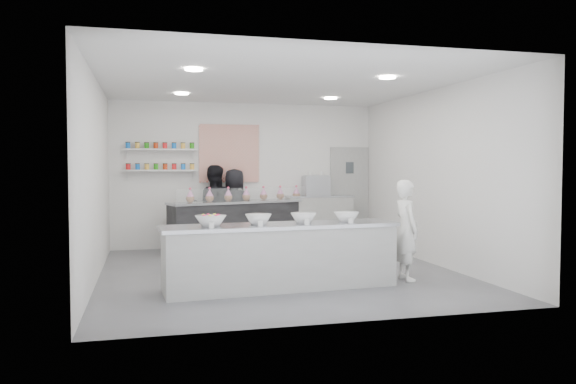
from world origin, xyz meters
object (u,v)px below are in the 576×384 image
object	(u,v)px
back_bar	(246,225)
espresso_ledge	(319,220)
staff_right	(235,208)
espresso_machine	(316,186)
staff_left	(213,207)
woman_prep	(406,230)
prep_counter	(281,256)

from	to	relation	value
back_bar	espresso_ledge	xyz separation A→B (m)	(1.63, 0.29, 0.03)
staff_right	espresso_machine	bearing A→B (deg)	-154.61
espresso_machine	staff_left	xyz separation A→B (m)	(-2.19, -0.04, -0.41)
staff_left	staff_right	size ratio (longest dim) A/B	1.04
woman_prep	back_bar	bearing A→B (deg)	27.29
back_bar	espresso_machine	world-z (taller)	espresso_machine
prep_counter	staff_right	world-z (taller)	staff_right
woman_prep	staff_left	size ratio (longest dim) A/B	0.87
back_bar	staff_left	distance (m)	0.77
prep_counter	staff_right	size ratio (longest dim) A/B	2.01
woman_prep	staff_right	bearing A→B (deg)	28.16
back_bar	staff_right	xyz separation A→B (m)	(-0.20, 0.25, 0.32)
prep_counter	staff_left	distance (m)	3.98
espresso_ledge	staff_left	size ratio (longest dim) A/B	0.83
back_bar	staff_left	size ratio (longest dim) A/B	1.88
prep_counter	back_bar	distance (m)	3.69
back_bar	espresso_ledge	size ratio (longest dim) A/B	2.25
espresso_ledge	woman_prep	world-z (taller)	woman_prep
espresso_ledge	back_bar	bearing A→B (deg)	-170.04
back_bar	woman_prep	bearing A→B (deg)	-81.23
back_bar	espresso_ledge	distance (m)	1.66
prep_counter	espresso_machine	distance (m)	4.40
back_bar	staff_right	bearing A→B (deg)	110.67
woman_prep	staff_left	distance (m)	4.52
woman_prep	espresso_ledge	bearing A→B (deg)	2.99
back_bar	espresso_ledge	world-z (taller)	espresso_ledge
back_bar	espresso_machine	bearing A→B (deg)	-7.14
prep_counter	espresso_ledge	bearing A→B (deg)	61.89
prep_counter	staff_left	bearing A→B (deg)	93.07
espresso_ledge	staff_left	distance (m)	2.29
woman_prep	staff_right	distance (m)	4.30
staff_right	espresso_ledge	bearing A→B (deg)	-154.66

